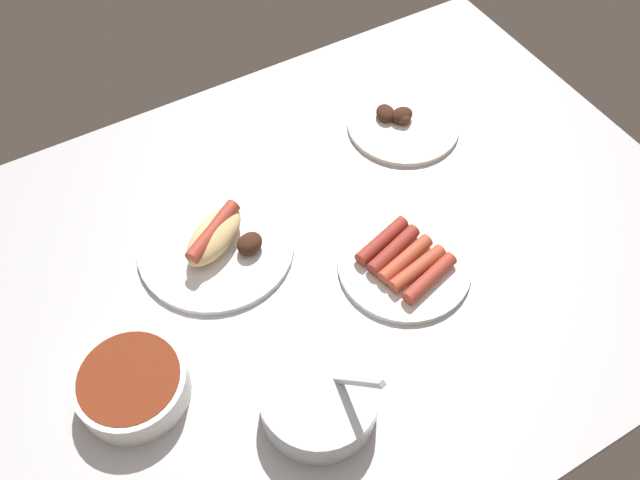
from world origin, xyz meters
TOP-DOWN VIEW (x-y plane):
  - ground_plane at (0.00, 0.00)cm, footprint 120.00×90.00cm
  - plate_grilled_meat at (25.55, 18.09)cm, footprint 20.55×20.55cm
  - bowl_coleslaw at (-14.80, -21.57)cm, footprint 15.78×15.78cm
  - plate_hotdog_assembled at (-15.40, 9.70)cm, footprint 24.92×24.92cm
  - plate_sausages at (8.28, -8.09)cm, footprint 20.86×20.86cm
  - bowl_chili at (-35.48, -7.05)cm, footprint 15.23×15.23cm

SIDE VIEW (x-z plane):
  - ground_plane at x=0.00cm, z-range -3.00..0.00cm
  - plate_grilled_meat at x=25.55cm, z-range -0.89..2.41cm
  - plate_sausages at x=8.28cm, z-range -0.51..2.71cm
  - plate_hotdog_assembled at x=-15.40cm, z-range -1.14..4.47cm
  - bowl_chili at x=-35.48cm, z-range 0.24..5.21cm
  - bowl_coleslaw at x=-14.80cm, z-range -4.58..10.86cm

